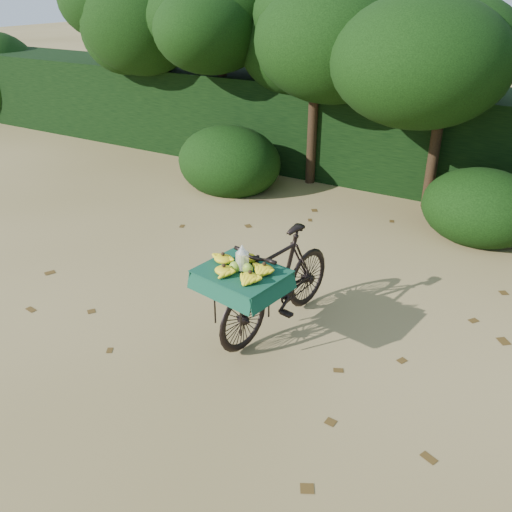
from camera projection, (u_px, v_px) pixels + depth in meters
The scene contains 6 objects.
ground at pixel (248, 358), 5.71m from camera, with size 80.00×80.00×0.00m, color tan.
vendor_bicycle at pixel (277, 281), 5.97m from camera, with size 0.99×1.99×1.16m.
hedge_backdrop at pixel (421, 138), 10.14m from camera, with size 26.00×1.80×1.80m, color black.
tree_row at pixel (380, 80), 9.31m from camera, with size 14.50×2.00×4.00m, color black, non-canonical shape.
bush_clumps at pixel (414, 199), 8.58m from camera, with size 8.80×1.70×0.90m, color black, non-canonical shape.
leaf_litter at pixel (277, 327), 6.21m from camera, with size 7.00×7.30×0.01m, color #4A3313, non-canonical shape.
Camera 1 is at (2.40, -3.92, 3.57)m, focal length 38.00 mm.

